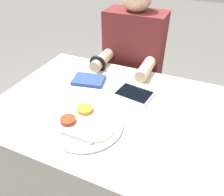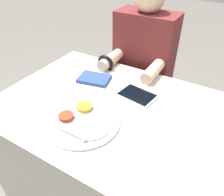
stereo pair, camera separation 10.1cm
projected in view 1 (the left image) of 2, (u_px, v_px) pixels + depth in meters
name	position (u px, v px, depth m)	size (l,w,h in m)	color
ground_plane	(115.00, 191.00, 1.48)	(12.00, 12.00, 0.00)	#605B56
dining_table	(116.00, 156.00, 1.26)	(1.18, 0.81, 0.73)	beige
thali_tray	(85.00, 123.00, 0.95)	(0.33, 0.33, 0.03)	#B7BABF
red_notebook	(89.00, 80.00, 1.23)	(0.19, 0.16, 0.02)	silver
tablet_device	(134.00, 93.00, 1.13)	(0.21, 0.16, 0.01)	#B7B7BC
person_diner	(132.00, 77.00, 1.59)	(0.39, 0.42, 1.20)	black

